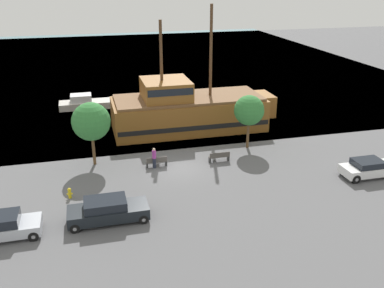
{
  "coord_description": "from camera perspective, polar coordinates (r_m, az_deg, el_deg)",
  "views": [
    {
      "loc": [
        -6.81,
        -30.19,
        14.58
      ],
      "look_at": [
        1.43,
        2.0,
        1.2
      ],
      "focal_mm": 40.0,
      "sensor_mm": 36.0,
      "label": 1
    }
  ],
  "objects": [
    {
      "name": "parked_car_curb_rear",
      "position": [
        27.88,
        -24.05,
        -10.02
      ],
      "size": [
        4.36,
        1.95,
        1.47
      ],
      "color": "#B7BCC6",
      "rests_on": "ground_plane"
    },
    {
      "name": "pedestrian_walking_near",
      "position": [
        34.12,
        -5.07,
        -1.85
      ],
      "size": [
        0.32,
        0.32,
        1.71
      ],
      "color": "#232838",
      "rests_on": "ground_plane"
    },
    {
      "name": "tree_row_mideast",
      "position": [
        37.47,
        7.62,
        4.45
      ],
      "size": [
        2.64,
        2.64,
        4.78
      ],
      "color": "brown",
      "rests_on": "ground_plane"
    },
    {
      "name": "water_surface",
      "position": [
        75.91,
        -9.1,
        10.59
      ],
      "size": [
        80.0,
        80.0,
        0.0
      ],
      "primitive_type": "plane",
      "color": "slate",
      "rests_on": "ground"
    },
    {
      "name": "fire_hydrant",
      "position": [
        30.94,
        -16.01,
        -6.25
      ],
      "size": [
        0.42,
        0.25,
        0.76
      ],
      "color": "yellow",
      "rests_on": "ground_plane"
    },
    {
      "name": "bench_promenade_east",
      "position": [
        35.36,
        3.66,
        -1.69
      ],
      "size": [
        1.72,
        0.45,
        0.85
      ],
      "color": "#4C4742",
      "rests_on": "ground_plane"
    },
    {
      "name": "pirate_ship",
      "position": [
        42.28,
        -0.6,
        4.56
      ],
      "size": [
        16.1,
        5.94,
        11.93
      ],
      "color": "brown",
      "rests_on": "water_surface"
    },
    {
      "name": "ground_plane",
      "position": [
        34.21,
        -1.49,
        -3.3
      ],
      "size": [
        160.0,
        160.0,
        0.0
      ],
      "primitive_type": "plane",
      "color": "#5B5B5E"
    },
    {
      "name": "parked_car_curb_mid",
      "position": [
        27.55,
        -11.19,
        -8.67
      ],
      "size": [
        5.0,
        2.0,
        1.52
      ],
      "color": "black",
      "rests_on": "ground_plane"
    },
    {
      "name": "bench_promenade_west",
      "position": [
        34.51,
        -4.74,
        -2.34
      ],
      "size": [
        1.67,
        0.45,
        0.85
      ],
      "color": "#4C4742",
      "rests_on": "ground_plane"
    },
    {
      "name": "parked_car_curb_front",
      "position": [
        35.31,
        22.43,
        -2.98
      ],
      "size": [
        4.14,
        1.9,
        1.38
      ],
      "color": "white",
      "rests_on": "ground_plane"
    },
    {
      "name": "tree_row_east",
      "position": [
        34.57,
        -13.31,
        2.92
      ],
      "size": [
        3.05,
        3.05,
        5.2
      ],
      "color": "brown",
      "rests_on": "ground_plane"
    },
    {
      "name": "moored_boat_dockside",
      "position": [
        51.01,
        -14.15,
        5.34
      ],
      "size": [
        5.85,
        2.26,
        1.59
      ],
      "color": "#B7B2A8",
      "rests_on": "water_surface"
    }
  ]
}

